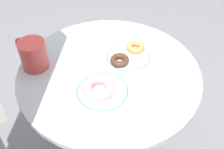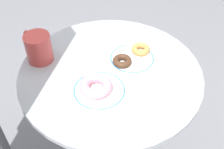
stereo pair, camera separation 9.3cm
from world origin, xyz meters
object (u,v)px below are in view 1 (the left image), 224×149
Objects in this scene: plate_left at (102,92)px; donut_chocolate at (120,60)px; donut_old_fashioned at (135,47)px; coffee_mug at (33,54)px; donut_pink_frosted at (99,87)px; cafe_table at (109,112)px; plate_right at (128,57)px.

plate_left is 2.56× the size of donut_chocolate.
donut_old_fashioned and donut_chocolate have the same top height.
coffee_mug is at bearing 98.36° from plate_left.
donut_chocolate reaches higher than plate_left.
plate_left is at bearing -166.27° from donut_chocolate.
donut_chocolate is at bearing 10.26° from donut_pink_frosted.
cafe_table is at bearing 174.47° from donut_old_fashioned.
plate_left is 0.02m from donut_pink_frosted.
plate_left is at bearing -172.40° from donut_old_fashioned.
donut_pink_frosted is 1.57× the size of donut_old_fashioned.
donut_old_fashioned is 1.00× the size of donut_chocolate.
plate_left is at bearing -43.52° from donut_pink_frosted.
donut_chocolate is (0.05, -0.01, 0.25)m from cafe_table.
plate_right is 0.05m from donut_chocolate.
plate_right is 0.05m from donut_old_fashioned.
donut_old_fashioned reaches higher than cafe_table.
plate_right is 0.20m from donut_pink_frosted.
plate_right reaches higher than cafe_table.
cafe_table is at bearing -59.21° from coffee_mug.
donut_pink_frosted is 0.15m from donut_chocolate.
donut_pink_frosted is 0.27m from coffee_mug.
coffee_mug reaches higher than plate_left.
donut_chocolate is at bearing 13.73° from plate_left.
plate_right is at bearing 6.51° from donut_pink_frosted.
plate_right is at bearing -9.17° from cafe_table.
plate_left is 2.56× the size of donut_old_fashioned.
cafe_table is 0.38m from coffee_mug.
coffee_mug is (-0.04, 0.27, 0.05)m from plate_left.
coffee_mug is at bearing 133.56° from plate_right.
donut_chocolate is 0.30m from coffee_mug.
donut_old_fashioned is at bearing 7.60° from plate_left.
plate_left and plate_right have the same top height.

